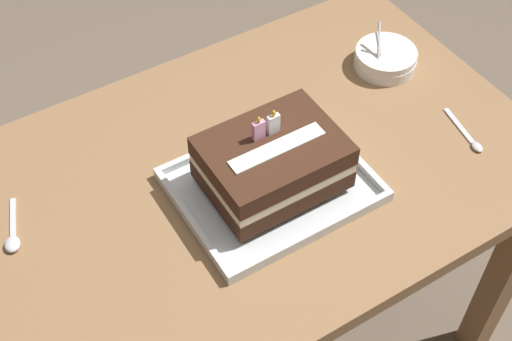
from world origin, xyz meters
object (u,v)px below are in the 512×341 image
at_px(birthday_cake, 272,162).
at_px(serving_spoon_near_tray, 470,138).
at_px(foil_tray, 272,186).
at_px(bowl_stack, 385,59).
at_px(serving_spoon_by_bowls, 13,240).

xyz_separation_m(birthday_cake, serving_spoon_near_tray, (0.40, -0.10, -0.07)).
distance_m(foil_tray, bowl_stack, 0.42).
height_order(birthday_cake, bowl_stack, birthday_cake).
distance_m(foil_tray, serving_spoon_near_tray, 0.41).
distance_m(bowl_stack, serving_spoon_near_tray, 0.26).
xyz_separation_m(serving_spoon_near_tray, serving_spoon_by_bowls, (-0.85, 0.23, 0.00)).
bearing_deg(foil_tray, serving_spoon_near_tray, -13.87).
bearing_deg(birthday_cake, bowl_stack, 22.56).
height_order(birthday_cake, serving_spoon_near_tray, birthday_cake).
relative_size(foil_tray, birthday_cake, 1.44).
bearing_deg(bowl_stack, serving_spoon_near_tray, -88.47).
xyz_separation_m(birthday_cake, bowl_stack, (0.39, 0.16, -0.05)).
height_order(serving_spoon_near_tray, serving_spoon_by_bowls, serving_spoon_by_bowls).
bearing_deg(bowl_stack, birthday_cake, -157.44).
relative_size(birthday_cake, bowl_stack, 1.80).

